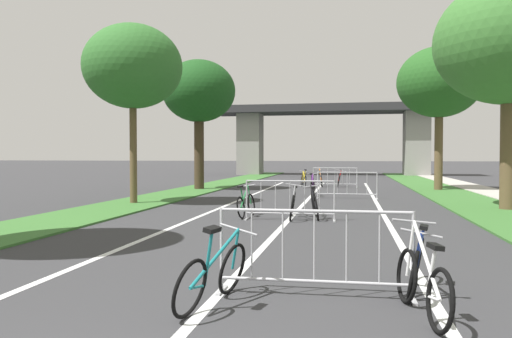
% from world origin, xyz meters
% --- Properties ---
extents(grass_verge_left, '(2.41, 50.59, 0.05)m').
position_xyz_m(grass_verge_left, '(-5.80, 20.70, 0.03)').
color(grass_verge_left, '#386B2D').
rests_on(grass_verge_left, ground).
extents(grass_verge_right, '(2.41, 50.59, 0.05)m').
position_xyz_m(grass_verge_right, '(5.80, 20.70, 0.03)').
color(grass_verge_right, '#386B2D').
rests_on(grass_verge_right, ground).
extents(sidewalk_path_right, '(1.64, 50.59, 0.08)m').
position_xyz_m(sidewalk_path_right, '(7.83, 20.70, 0.04)').
color(sidewalk_path_right, '#ADA89E').
rests_on(sidewalk_path_right, ground).
extents(lane_stripe_center, '(0.14, 29.27, 0.01)m').
position_xyz_m(lane_stripe_center, '(0.00, 14.63, 0.00)').
color(lane_stripe_center, silver).
rests_on(lane_stripe_center, ground).
extents(lane_stripe_right_lane, '(0.14, 29.27, 0.01)m').
position_xyz_m(lane_stripe_right_lane, '(2.53, 14.63, 0.00)').
color(lane_stripe_right_lane, silver).
rests_on(lane_stripe_right_lane, ground).
extents(lane_stripe_left_lane, '(0.14, 29.27, 0.01)m').
position_xyz_m(lane_stripe_left_lane, '(-2.53, 14.63, 0.00)').
color(lane_stripe_left_lane, silver).
rests_on(lane_stripe_left_lane, ground).
extents(overpass_bridge, '(20.46, 4.27, 6.00)m').
position_xyz_m(overpass_bridge, '(0.00, 41.81, 4.24)').
color(overpass_bridge, '#2D2D30').
rests_on(overpass_bridge, ground).
extents(tree_left_maple_mid, '(3.42, 3.42, 6.24)m').
position_xyz_m(tree_left_maple_mid, '(-5.83, 14.50, 4.76)').
color(tree_left_maple_mid, brown).
rests_on(tree_left_maple_mid, ground).
extents(tree_left_oak_mid, '(3.60, 3.60, 6.40)m').
position_xyz_m(tree_left_oak_mid, '(-5.74, 21.95, 4.81)').
color(tree_left_oak_mid, '#3D2D1E').
rests_on(tree_left_oak_mid, ground).
extents(tree_right_pine_near, '(4.51, 4.51, 7.09)m').
position_xyz_m(tree_right_pine_near, '(6.37, 14.70, 5.14)').
color(tree_right_pine_near, brown).
rests_on(tree_right_pine_near, ground).
extents(tree_right_cypress_far, '(3.99, 3.99, 6.91)m').
position_xyz_m(tree_right_cypress_far, '(5.79, 23.44, 5.18)').
color(tree_right_cypress_far, brown).
rests_on(tree_right_cypress_far, ground).
extents(crowd_barrier_nearest, '(2.36, 0.48, 1.05)m').
position_xyz_m(crowd_barrier_nearest, '(1.15, 4.20, 0.52)').
color(crowd_barrier_nearest, '#ADADB2').
rests_on(crowd_barrier_nearest, ground).
extents(crowd_barrier_second, '(2.37, 0.53, 1.05)m').
position_xyz_m(crowd_barrier_second, '(0.04, 11.16, 0.52)').
color(crowd_barrier_second, '#ADADB2').
rests_on(crowd_barrier_second, ground).
extents(crowd_barrier_third, '(2.36, 0.46, 1.05)m').
position_xyz_m(crowd_barrier_third, '(1.48, 18.11, 0.52)').
color(crowd_barrier_third, '#ADADB2').
rests_on(crowd_barrier_third, ground).
extents(crowd_barrier_fourth, '(2.38, 0.56, 1.05)m').
position_xyz_m(crowd_barrier_fourth, '(0.82, 25.07, 0.52)').
color(crowd_barrier_fourth, '#ADADB2').
rests_on(crowd_barrier_fourth, ground).
extents(bicycle_black_0, '(0.55, 1.66, 0.88)m').
position_xyz_m(bicycle_black_0, '(0.65, 11.69, 0.37)').
color(bicycle_black_0, black).
rests_on(bicycle_black_0, ground).
extents(bicycle_red_1, '(0.54, 1.62, 0.95)m').
position_xyz_m(bicycle_red_1, '(1.02, 25.61, 0.37)').
color(bicycle_red_1, black).
rests_on(bicycle_red_1, ground).
extents(bicycle_teal_2, '(0.72, 1.63, 0.94)m').
position_xyz_m(bicycle_teal_2, '(0.06, 3.58, 0.36)').
color(bicycle_teal_2, black).
rests_on(bicycle_teal_2, ground).
extents(bicycle_blue_3, '(0.46, 1.59, 0.85)m').
position_xyz_m(bicycle_blue_3, '(2.39, 4.63, 0.34)').
color(bicycle_blue_3, black).
rests_on(bicycle_blue_3, ground).
extents(bicycle_purple_4, '(0.51, 1.62, 0.98)m').
position_xyz_m(bicycle_purple_4, '(0.11, 18.65, 0.38)').
color(bicycle_purple_4, black).
rests_on(bicycle_purple_4, ground).
extents(bicycle_silver_5, '(0.50, 1.76, 0.98)m').
position_xyz_m(bicycle_silver_5, '(0.07, 11.53, 0.38)').
color(bicycle_silver_5, black).
rests_on(bicycle_silver_5, ground).
extents(bicycle_white_6, '(0.49, 1.61, 0.99)m').
position_xyz_m(bicycle_white_6, '(2.32, 3.63, 0.36)').
color(bicycle_white_6, black).
rests_on(bicycle_white_6, ground).
extents(bicycle_green_7, '(0.44, 1.58, 0.89)m').
position_xyz_m(bicycle_green_7, '(-1.25, 11.68, 0.35)').
color(bicycle_green_7, black).
rests_on(bicycle_green_7, ground).
extents(bicycle_orange_8, '(0.51, 1.64, 1.01)m').
position_xyz_m(bicycle_orange_8, '(0.06, 25.50, 0.39)').
color(bicycle_orange_8, black).
rests_on(bicycle_orange_8, ground).
extents(bicycle_yellow_9, '(0.52, 1.73, 0.97)m').
position_xyz_m(bicycle_yellow_9, '(-0.80, 24.57, 0.37)').
color(bicycle_yellow_9, black).
rests_on(bicycle_yellow_9, ground).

